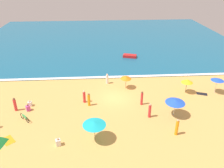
# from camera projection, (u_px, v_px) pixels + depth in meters

# --- Properties ---
(ground_plane) EXTENTS (60.00, 60.00, 0.00)m
(ground_plane) POSITION_uv_depth(u_px,v_px,m) (115.00, 98.00, 29.83)
(ground_plane) COLOR #E0A856
(ocean_water) EXTENTS (60.00, 44.00, 0.10)m
(ocean_water) POSITION_uv_depth(u_px,v_px,m) (106.00, 39.00, 54.65)
(ocean_water) COLOR #196084
(ocean_water) RESTS_ON ground_plane
(wave_breaker_foam) EXTENTS (57.00, 0.70, 0.01)m
(wave_breaker_foam) POSITION_uv_depth(u_px,v_px,m) (112.00, 77.00, 35.37)
(wave_breaker_foam) COLOR white
(wave_breaker_foam) RESTS_ON ocean_water
(beach_umbrella_0) EXTENTS (2.38, 2.38, 2.25)m
(beach_umbrella_0) POSITION_uv_depth(u_px,v_px,m) (218.00, 79.00, 30.09)
(beach_umbrella_0) COLOR silver
(beach_umbrella_0) RESTS_ON ground_plane
(beach_umbrella_1) EXTENTS (2.28, 2.29, 2.22)m
(beach_umbrella_1) POSITION_uv_depth(u_px,v_px,m) (175.00, 101.00, 25.29)
(beach_umbrella_1) COLOR silver
(beach_umbrella_1) RESTS_ON ground_plane
(beach_umbrella_2) EXTENTS (1.99, 2.01, 2.00)m
(beach_umbrella_2) POSITION_uv_depth(u_px,v_px,m) (126.00, 77.00, 31.46)
(beach_umbrella_2) COLOR #4C3823
(beach_umbrella_2) RESTS_ON ground_plane
(beach_umbrella_3) EXTENTS (3.23, 3.23, 2.24)m
(beach_umbrella_3) POSITION_uv_depth(u_px,v_px,m) (94.00, 124.00, 21.52)
(beach_umbrella_3) COLOR #4C3823
(beach_umbrella_3) RESTS_ON ground_plane
(beach_umbrella_4) EXTENTS (1.92, 1.91, 2.07)m
(beach_umbrella_4) POSITION_uv_depth(u_px,v_px,m) (187.00, 81.00, 30.23)
(beach_umbrella_4) COLOR #4C3823
(beach_umbrella_4) RESTS_ON ground_plane
(parked_bicycle) EXTENTS (1.34, 1.32, 0.76)m
(parked_bicycle) POSITION_uv_depth(u_px,v_px,m) (25.00, 118.00, 25.21)
(parked_bicycle) COLOR black
(parked_bicycle) RESTS_ON ground_plane
(beachgoer_0) EXTENTS (0.40, 0.40, 1.89)m
(beachgoer_0) POSITION_uv_depth(u_px,v_px,m) (177.00, 127.00, 22.82)
(beachgoer_0) COLOR orange
(beachgoer_0) RESTS_ON ground_plane
(beachgoer_1) EXTENTS (0.61, 0.61, 0.86)m
(beachgoer_1) POSITION_uv_depth(u_px,v_px,m) (28.00, 108.00, 27.00)
(beachgoer_1) COLOR #D84CA5
(beachgoer_1) RESTS_ON ground_plane
(beachgoer_2) EXTENTS (0.47, 0.47, 0.82)m
(beachgoer_2) POSITION_uv_depth(u_px,v_px,m) (30.00, 104.00, 27.92)
(beachgoer_2) COLOR white
(beachgoer_2) RESTS_ON ground_plane
(beachgoer_3) EXTENTS (0.42, 0.42, 1.68)m
(beachgoer_3) POSITION_uv_depth(u_px,v_px,m) (84.00, 97.00, 28.49)
(beachgoer_3) COLOR red
(beachgoer_3) RESTS_ON ground_plane
(beachgoer_5) EXTENTS (0.44, 0.44, 1.81)m
(beachgoer_5) POSITION_uv_depth(u_px,v_px,m) (150.00, 111.00, 25.57)
(beachgoer_5) COLOR red
(beachgoer_5) RESTS_ON ground_plane
(beachgoer_6) EXTENTS (0.39, 0.39, 1.76)m
(beachgoer_6) POSITION_uv_depth(u_px,v_px,m) (15.00, 104.00, 26.79)
(beachgoer_6) COLOR red
(beachgoer_6) RESTS_ON ground_plane
(beachgoer_7) EXTENTS (0.36, 0.36, 1.75)m
(beachgoer_7) POSITION_uv_depth(u_px,v_px,m) (89.00, 100.00, 27.80)
(beachgoer_7) COLOR orange
(beachgoer_7) RESTS_ON ground_plane
(beachgoer_9) EXTENTS (0.41, 0.41, 1.88)m
(beachgoer_9) POSITION_uv_depth(u_px,v_px,m) (142.00, 98.00, 27.96)
(beachgoer_9) COLOR red
(beachgoer_9) RESTS_ON ground_plane
(beachgoer_10) EXTENTS (0.40, 0.40, 1.58)m
(beachgoer_10) POSITION_uv_depth(u_px,v_px,m) (107.00, 79.00, 33.25)
(beachgoer_10) COLOR white
(beachgoer_10) RESTS_ON ground_plane
(beachgoer_11) EXTENTS (0.58, 0.58, 0.88)m
(beachgoer_11) POSITION_uv_depth(u_px,v_px,m) (58.00, 142.00, 21.66)
(beachgoer_11) COLOR white
(beachgoer_11) RESTS_ON ground_plane
(beach_towel_0) EXTENTS (1.69, 1.75, 0.01)m
(beach_towel_0) POSITION_uv_depth(u_px,v_px,m) (8.00, 140.00, 22.41)
(beach_towel_0) COLOR orange
(beach_towel_0) RESTS_ON ground_plane
(beach_towel_1) EXTENTS (1.59, 1.23, 0.01)m
(beach_towel_1) POSITION_uv_depth(u_px,v_px,m) (202.00, 94.00, 30.75)
(beach_towel_1) COLOR black
(beach_towel_1) RESTS_ON ground_plane
(small_boat_0) EXTENTS (2.77, 1.93, 0.49)m
(small_boat_0) POSITION_uv_depth(u_px,v_px,m) (130.00, 56.00, 43.14)
(small_boat_0) COLOR red
(small_boat_0) RESTS_ON ocean_water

